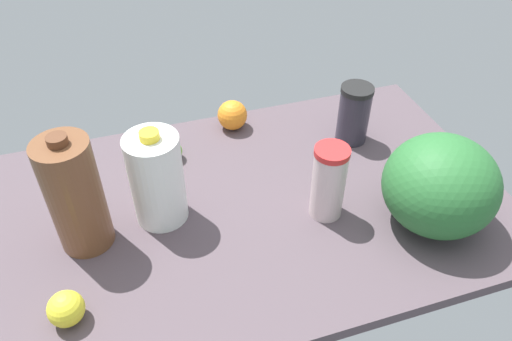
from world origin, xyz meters
TOP-DOWN VIEW (x-y plane):
  - countertop at (0.00, 0.00)cm, footprint 120.00×76.00cm
  - milk_jug at (-22.08, 2.62)cm, footprint 11.99×11.99cm
  - tumbler_cup at (14.48, -8.05)cm, footprint 7.85×7.85cm
  - watermelon at (36.28, -18.05)cm, footprint 25.04×25.04cm
  - chocolate_milk_jug at (-39.02, -0.42)cm, footprint 11.41×11.41cm
  - shaker_bottle at (32.74, 16.03)cm, footprint 8.69×8.69cm
  - orange_loose at (3.01, 31.26)cm, footprint 8.41×8.41cm
  - lemon_by_jug at (-43.76, -19.78)cm, footprint 6.98×6.98cm
  - lime_far_back at (-15.93, 22.33)cm, footprint 5.24×5.24cm

SIDE VIEW (x-z plane):
  - countertop at x=0.00cm, z-range 0.00..3.00cm
  - lime_far_back at x=-15.93cm, z-range 3.00..8.24cm
  - lemon_by_jug at x=-43.76cm, z-range 3.00..9.98cm
  - orange_loose at x=3.01cm, z-range 3.00..11.41cm
  - shaker_bottle at x=32.74cm, z-range 3.04..19.60cm
  - tumbler_cup at x=14.48cm, z-range 3.04..21.77cm
  - watermelon at x=36.28cm, z-range 3.00..25.04cm
  - milk_jug at x=-22.08cm, z-range 2.22..26.23cm
  - chocolate_milk_jug at x=-39.02cm, z-range 2.22..30.80cm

